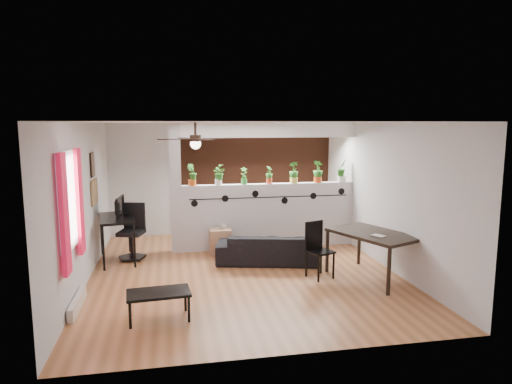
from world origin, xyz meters
name	(u,v)px	position (x,y,z in m)	size (l,w,h in m)	color
room_shell	(242,199)	(0.00, 0.00, 1.30)	(6.30, 7.10, 2.90)	#965831
partition_wall	(269,216)	(0.80, 1.50, 0.68)	(3.60, 0.18, 1.35)	#BCBCC1
ceiling_header	(269,130)	(0.80, 1.50, 2.45)	(3.60, 0.18, 0.30)	white
pier_column	(176,188)	(-1.11, 1.50, 1.30)	(0.22, 0.20, 2.60)	#BCBCC1
brick_panel	(256,178)	(0.80, 2.97, 1.30)	(3.90, 0.05, 2.60)	#A75130
vine_decal	(270,197)	(0.80, 1.40, 1.08)	(3.31, 0.01, 0.30)	black
window_assembly	(70,203)	(-2.56, -1.20, 1.51)	(0.09, 1.30, 1.55)	white
baseboard_heater	(77,303)	(-2.54, -1.20, 0.09)	(0.08, 1.00, 0.18)	silver
corkboard	(94,192)	(-2.58, 0.95, 1.35)	(0.03, 0.60, 0.45)	#946E47
framed_art	(92,165)	(-2.58, 0.90, 1.85)	(0.03, 0.34, 0.44)	#8C7259
ceiling_fan	(196,140)	(-0.80, -0.30, 2.31)	(1.19, 1.19, 0.43)	black
potted_plant_0	(192,174)	(-0.78, 1.50, 1.58)	(0.23, 0.19, 0.44)	#D65719
potted_plant_1	(218,174)	(-0.25, 1.50, 1.57)	(0.24, 0.26, 0.41)	white
potted_plant_2	(244,175)	(0.27, 1.50, 1.54)	(0.17, 0.14, 0.36)	#2E802F
potted_plant_3	(269,174)	(0.80, 1.50, 1.54)	(0.21, 0.22, 0.36)	#BD3D1E
potted_plant_4	(294,172)	(1.33, 1.50, 1.59)	(0.26, 0.22, 0.45)	#DBC44D
potted_plant_5	(318,171)	(1.85, 1.50, 1.60)	(0.31, 0.31, 0.47)	#DC4B19
potted_plant_6	(342,170)	(2.38, 1.50, 1.61)	(0.32, 0.31, 0.49)	silver
sofa	(267,249)	(0.54, 0.44, 0.26)	(1.78, 0.70, 0.52)	black
cube_shelf	(220,242)	(-0.26, 1.16, 0.26)	(0.42, 0.37, 0.51)	#A27555
cup	(223,226)	(-0.21, 1.16, 0.56)	(0.13, 0.13, 0.10)	gray
computer_desk	(116,221)	(-2.23, 1.09, 0.77)	(0.80, 1.26, 0.85)	black
monitor	(117,210)	(-2.23, 1.24, 0.95)	(0.06, 0.35, 0.20)	black
office_chair	(132,235)	(-1.95, 1.17, 0.46)	(0.55, 0.56, 1.05)	black
dining_table	(373,237)	(2.09, -0.74, 0.70)	(1.36, 1.66, 0.78)	black
book	(376,237)	(1.99, -1.04, 0.79)	(0.15, 0.20, 0.02)	gray
folding_chair	(317,244)	(1.19, -0.48, 0.56)	(0.50, 0.50, 0.95)	black
coffee_table	(159,295)	(-1.41, -1.76, 0.34)	(0.86, 0.53, 0.38)	black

